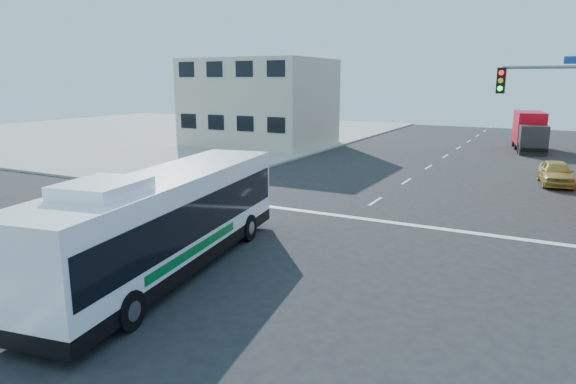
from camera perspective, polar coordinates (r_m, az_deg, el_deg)
The scene contains 6 objects.
ground at distance 15.53m, azimuth -5.88°, elevation -10.97°, with size 120.00×120.00×0.00m, color black.
sidewalk_nw at distance 63.85m, azimuth -14.80°, elevation 6.53°, with size 50.00×50.00×0.15m, color #99968E.
building_west at distance 48.76m, azimuth -3.15°, elevation 9.86°, with size 12.06×10.06×8.00m.
transit_bus at distance 16.89m, azimuth -13.36°, elevation -3.05°, with size 4.54×12.30×3.56m.
box_truck at distance 50.09m, azimuth 25.27°, elevation 6.04°, with size 3.33×7.70×3.35m.
parked_car at distance 34.44m, azimuth 27.61°, elevation 1.91°, with size 1.70×4.22×1.44m, color gold.
Camera 1 is at (7.99, -11.82, 6.14)m, focal length 32.00 mm.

